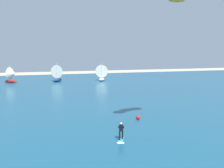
# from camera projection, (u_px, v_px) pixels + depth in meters

# --- Properties ---
(ocean) EXTENTS (160.00, 90.00, 0.10)m
(ocean) POSITION_uv_depth(u_px,v_px,m) (67.00, 93.00, 54.75)
(ocean) COLOR navy
(ocean) RESTS_ON ground
(kitesurfer) EXTENTS (1.29, 2.02, 1.67)m
(kitesurfer) POSITION_uv_depth(u_px,v_px,m) (121.00, 134.00, 24.93)
(kitesurfer) COLOR #26B2CC
(kitesurfer) RESTS_ON ocean
(sailboat_outermost) EXTENTS (4.29, 4.60, 5.11)m
(sailboat_outermost) POSITION_uv_depth(u_px,v_px,m) (58.00, 73.00, 74.99)
(sailboat_outermost) COLOR navy
(sailboat_outermost) RESTS_ON ocean
(sailboat_far_right) EXTENTS (4.03, 4.52, 5.05)m
(sailboat_far_right) POSITION_uv_depth(u_px,v_px,m) (102.00, 72.00, 76.92)
(sailboat_far_right) COLOR silver
(sailboat_far_right) RESTS_ON ocean
(sailboat_heeled_over) EXTENTS (4.10, 3.83, 4.56)m
(sailboat_heeled_over) POSITION_uv_depth(u_px,v_px,m) (12.00, 75.00, 71.56)
(sailboat_heeled_over) COLOR maroon
(sailboat_heeled_over) RESTS_ON ocean
(marker_buoy) EXTENTS (0.51, 0.51, 0.51)m
(marker_buoy) POSITION_uv_depth(u_px,v_px,m) (138.00, 117.00, 32.73)
(marker_buoy) COLOR red
(marker_buoy) RESTS_ON ocean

